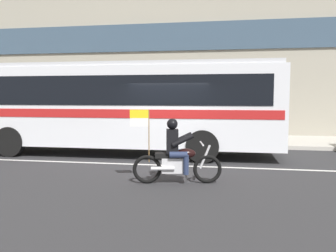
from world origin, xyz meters
name	(u,v)px	position (x,y,z in m)	size (l,w,h in m)	color
ground_plane	(168,162)	(0.00, 0.00, 0.00)	(60.00, 60.00, 0.00)	#2B2B2D
sidewalk_curb	(187,140)	(0.00, 5.10, 0.07)	(28.00, 3.80, 0.15)	#B7B2A8
lane_center_stripe	(165,165)	(0.00, -0.60, 0.00)	(26.60, 0.14, 0.01)	silver
transit_bus	(118,102)	(-2.04, 1.19, 1.88)	(11.37, 2.64, 3.22)	silver
motorcycle_with_rider	(176,156)	(0.65, -2.68, 0.67)	(2.17, 0.74, 1.78)	black
fire_hydrant	(111,131)	(-3.30, 4.10, 0.52)	(0.22, 0.30, 0.75)	red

